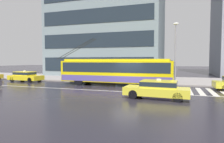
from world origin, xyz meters
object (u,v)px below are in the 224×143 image
pedestrian_approaching_curb (162,68)px  street_lamp (176,48)px  taxi_oncoming_near (157,88)px  pedestrian_walking_past (153,69)px  pedestrian_waiting_by_pole (108,67)px  trolleybus (116,71)px  pedestrian_at_shelter (114,68)px  bus_shelter (103,66)px  taxi_queued_behind_bus (25,76)px

pedestrian_approaching_curb → street_lamp: (1.57, -2.24, 2.21)m
taxi_oncoming_near → pedestrian_walking_past: pedestrian_walking_past is taller
pedestrian_waiting_by_pole → trolleybus: bearing=-59.8°
pedestrian_walking_past → street_lamp: size_ratio=0.31×
trolleybus → pedestrian_at_shelter: trolleybus is taller
pedestrian_waiting_by_pole → pedestrian_walking_past: bearing=-0.4°
street_lamp → trolleybus: bearing=-161.1°
pedestrian_walking_past → street_lamp: (2.58, -1.93, 2.29)m
trolleybus → street_lamp: (6.00, 2.05, 2.44)m
pedestrian_walking_past → bus_shelter: bearing=-176.1°
trolleybus → bus_shelter: (-2.75, 3.56, 0.45)m
trolleybus → pedestrian_at_shelter: bearing=111.5°
taxi_oncoming_near → taxi_queued_behind_bus: bearing=160.3°
pedestrian_waiting_by_pole → taxi_oncoming_near: bearing=-54.0°
taxi_queued_behind_bus → pedestrian_approaching_curb: (16.40, 4.13, 1.08)m
pedestrian_at_shelter → street_lamp: (7.01, -0.53, 2.29)m
bus_shelter → pedestrian_waiting_by_pole: (0.42, 0.46, -0.22)m
taxi_queued_behind_bus → bus_shelter: size_ratio=1.21×
trolleybus → pedestrian_walking_past: bearing=49.4°
pedestrian_walking_past → street_lamp: street_lamp is taller
bus_shelter → pedestrian_at_shelter: bearing=-29.3°
trolleybus → pedestrian_walking_past: 5.25m
pedestrian_walking_past → taxi_queued_behind_bus: bearing=-166.1°
taxi_oncoming_near → pedestrian_walking_past: 9.99m
taxi_oncoming_near → street_lamp: 8.65m
pedestrian_walking_past → pedestrian_waiting_by_pole: size_ratio=0.99×
bus_shelter → street_lamp: street_lamp is taller
trolleybus → taxi_oncoming_near: trolleybus is taller
pedestrian_approaching_curb → trolleybus: bearing=-135.9°
bus_shelter → pedestrian_approaching_curb: size_ratio=1.77×
trolleybus → pedestrian_at_shelter: size_ratio=6.58×
taxi_queued_behind_bus → pedestrian_approaching_curb: 16.95m
trolleybus → bus_shelter: trolleybus is taller
trolleybus → pedestrian_at_shelter: 2.78m
trolleybus → taxi_oncoming_near: bearing=-50.5°
trolleybus → pedestrian_approaching_curb: 6.18m
trolleybus → pedestrian_approaching_curb: trolleybus is taller
trolleybus → pedestrian_approaching_curb: size_ratio=6.25×
pedestrian_walking_past → pedestrian_waiting_by_pole: pedestrian_waiting_by_pole is taller
taxi_queued_behind_bus → pedestrian_approaching_curb: bearing=14.1°
taxi_oncoming_near → pedestrian_at_shelter: bearing=124.7°
taxi_oncoming_near → pedestrian_at_shelter: size_ratio=2.31×
pedestrian_walking_past → pedestrian_waiting_by_pole: bearing=179.6°
pedestrian_waiting_by_pole → pedestrian_at_shelter: bearing=-47.4°
pedestrian_walking_past → street_lamp: bearing=-36.8°
taxi_oncoming_near → bus_shelter: bearing=128.9°
taxi_queued_behind_bus → pedestrian_walking_past: 15.88m
pedestrian_at_shelter → pedestrian_walking_past: bearing=17.5°
pedestrian_approaching_curb → pedestrian_waiting_by_pole: (-6.77, -0.28, -0.00)m
pedestrian_approaching_curb → pedestrian_waiting_by_pole: pedestrian_approaching_curb is taller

